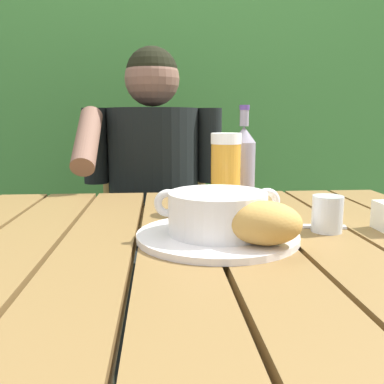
{
  "coord_description": "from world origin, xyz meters",
  "views": [
    {
      "loc": [
        -0.03,
        -0.77,
        1.0
      ],
      "look_at": [
        0.04,
        0.07,
        0.85
      ],
      "focal_mm": 39.65,
      "sensor_mm": 36.0,
      "label": 1
    }
  ],
  "objects_px": {
    "beer_bottle": "(243,164)",
    "chair_near_diner": "(155,245)",
    "serving_plate": "(217,236)",
    "soup_bowl": "(218,211)",
    "beer_glass": "(226,172)",
    "bread_roll": "(264,223)",
    "person_eating": "(153,195)",
    "table_knife": "(294,225)",
    "water_glass_small": "(327,214)"
  },
  "relations": [
    {
      "from": "beer_bottle",
      "to": "chair_near_diner",
      "type": "bearing_deg",
      "value": 110.13
    },
    {
      "from": "serving_plate",
      "to": "beer_bottle",
      "type": "distance_m",
      "value": 0.34
    },
    {
      "from": "serving_plate",
      "to": "soup_bowl",
      "type": "xyz_separation_m",
      "value": [
        0.0,
        0.0,
        0.05
      ]
    },
    {
      "from": "chair_near_diner",
      "to": "beer_glass",
      "type": "xyz_separation_m",
      "value": [
        0.18,
        -0.7,
        0.39
      ]
    },
    {
      "from": "chair_near_diner",
      "to": "beer_bottle",
      "type": "xyz_separation_m",
      "value": [
        0.23,
        -0.63,
        0.4
      ]
    },
    {
      "from": "chair_near_diner",
      "to": "bread_roll",
      "type": "xyz_separation_m",
      "value": [
        0.19,
        -1.01,
        0.34
      ]
    },
    {
      "from": "person_eating",
      "to": "beer_bottle",
      "type": "height_order",
      "value": "person_eating"
    },
    {
      "from": "person_eating",
      "to": "serving_plate",
      "type": "xyz_separation_m",
      "value": [
        0.13,
        -0.74,
        0.06
      ]
    },
    {
      "from": "chair_near_diner",
      "to": "soup_bowl",
      "type": "distance_m",
      "value": 1.0
    },
    {
      "from": "chair_near_diner",
      "to": "bread_roll",
      "type": "bearing_deg",
      "value": -79.28
    },
    {
      "from": "table_knife",
      "to": "water_glass_small",
      "type": "bearing_deg",
      "value": -33.95
    },
    {
      "from": "bread_roll",
      "to": "beer_glass",
      "type": "bearing_deg",
      "value": 92.9
    },
    {
      "from": "chair_near_diner",
      "to": "beer_bottle",
      "type": "bearing_deg",
      "value": -69.87
    },
    {
      "from": "person_eating",
      "to": "beer_bottle",
      "type": "distance_m",
      "value": 0.52
    },
    {
      "from": "soup_bowl",
      "to": "beer_glass",
      "type": "height_order",
      "value": "beer_glass"
    },
    {
      "from": "water_glass_small",
      "to": "beer_glass",
      "type": "bearing_deg",
      "value": 130.38
    },
    {
      "from": "beer_glass",
      "to": "water_glass_small",
      "type": "xyz_separation_m",
      "value": [
        0.17,
        -0.2,
        -0.06
      ]
    },
    {
      "from": "beer_glass",
      "to": "water_glass_small",
      "type": "distance_m",
      "value": 0.27
    },
    {
      "from": "chair_near_diner",
      "to": "person_eating",
      "type": "bearing_deg",
      "value": -90.82
    },
    {
      "from": "beer_glass",
      "to": "table_knife",
      "type": "relative_size",
      "value": 1.08
    },
    {
      "from": "beer_glass",
      "to": "bread_roll",
      "type": "bearing_deg",
      "value": -87.1
    },
    {
      "from": "serving_plate",
      "to": "beer_glass",
      "type": "height_order",
      "value": "beer_glass"
    },
    {
      "from": "chair_near_diner",
      "to": "beer_glass",
      "type": "bearing_deg",
      "value": -75.94
    },
    {
      "from": "water_glass_small",
      "to": "soup_bowl",
      "type": "bearing_deg",
      "value": -170.99
    },
    {
      "from": "person_eating",
      "to": "table_knife",
      "type": "xyz_separation_m",
      "value": [
        0.29,
        -0.67,
        0.06
      ]
    },
    {
      "from": "serving_plate",
      "to": "table_knife",
      "type": "relative_size",
      "value": 1.74
    },
    {
      "from": "soup_bowl",
      "to": "bread_roll",
      "type": "height_order",
      "value": "soup_bowl"
    },
    {
      "from": "serving_plate",
      "to": "table_knife",
      "type": "bearing_deg",
      "value": 23.09
    },
    {
      "from": "chair_near_diner",
      "to": "water_glass_small",
      "type": "height_order",
      "value": "chair_near_diner"
    },
    {
      "from": "serving_plate",
      "to": "bread_roll",
      "type": "distance_m",
      "value": 0.11
    },
    {
      "from": "chair_near_diner",
      "to": "person_eating",
      "type": "relative_size",
      "value": 0.79
    },
    {
      "from": "serving_plate",
      "to": "beer_glass",
      "type": "distance_m",
      "value": 0.25
    },
    {
      "from": "bread_roll",
      "to": "table_knife",
      "type": "bearing_deg",
      "value": 56.1
    },
    {
      "from": "chair_near_diner",
      "to": "person_eating",
      "type": "height_order",
      "value": "person_eating"
    },
    {
      "from": "serving_plate",
      "to": "beer_bottle",
      "type": "xyz_separation_m",
      "value": [
        0.11,
        0.3,
        0.1
      ]
    },
    {
      "from": "soup_bowl",
      "to": "beer_bottle",
      "type": "distance_m",
      "value": 0.33
    },
    {
      "from": "person_eating",
      "to": "serving_plate",
      "type": "relative_size",
      "value": 4.2
    },
    {
      "from": "serving_plate",
      "to": "water_glass_small",
      "type": "xyz_separation_m",
      "value": [
        0.22,
        0.03,
        0.03
      ]
    },
    {
      "from": "person_eating",
      "to": "soup_bowl",
      "type": "relative_size",
      "value": 5.42
    },
    {
      "from": "beer_bottle",
      "to": "table_knife",
      "type": "relative_size",
      "value": 1.47
    },
    {
      "from": "serving_plate",
      "to": "beer_glass",
      "type": "xyz_separation_m",
      "value": [
        0.05,
        0.23,
        0.09
      ]
    },
    {
      "from": "chair_near_diner",
      "to": "serving_plate",
      "type": "bearing_deg",
      "value": -82.36
    },
    {
      "from": "soup_bowl",
      "to": "beer_glass",
      "type": "relative_size",
      "value": 1.25
    },
    {
      "from": "person_eating",
      "to": "bread_roll",
      "type": "distance_m",
      "value": 0.84
    },
    {
      "from": "beer_glass",
      "to": "table_knife",
      "type": "distance_m",
      "value": 0.22
    },
    {
      "from": "bread_roll",
      "to": "beer_glass",
      "type": "xyz_separation_m",
      "value": [
        -0.02,
        0.31,
        0.04
      ]
    },
    {
      "from": "bread_roll",
      "to": "water_glass_small",
      "type": "bearing_deg",
      "value": 36.26
    },
    {
      "from": "beer_bottle",
      "to": "water_glass_small",
      "type": "bearing_deg",
      "value": -67.23
    },
    {
      "from": "soup_bowl",
      "to": "water_glass_small",
      "type": "distance_m",
      "value": 0.22
    },
    {
      "from": "soup_bowl",
      "to": "table_knife",
      "type": "bearing_deg",
      "value": 23.09
    }
  ]
}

